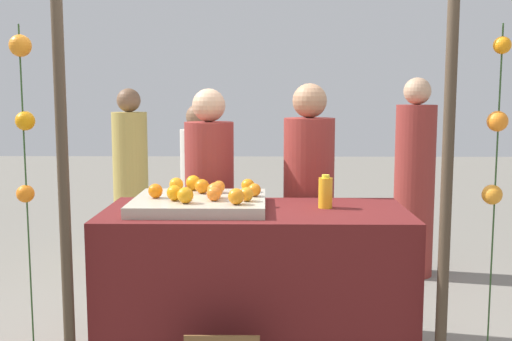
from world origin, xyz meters
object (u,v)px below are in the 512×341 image
at_px(stall_counter, 256,291).
at_px(vendor_right, 308,218).
at_px(vendor_left, 210,219).
at_px(juice_bottle, 325,192).
at_px(orange_0, 254,190).
at_px(orange_1, 176,185).

relative_size(stall_counter, vendor_right, 1.03).
bearing_deg(stall_counter, vendor_left, 115.87).
bearing_deg(juice_bottle, vendor_right, 95.69).
relative_size(vendor_left, vendor_right, 0.98).
xyz_separation_m(orange_0, vendor_right, (0.35, 0.52, -0.27)).
height_order(juice_bottle, vendor_right, vendor_right).
xyz_separation_m(orange_0, orange_1, (-0.47, 0.17, 0.00)).
bearing_deg(stall_counter, vendor_right, 60.67).
height_order(vendor_left, vendor_right, vendor_right).
bearing_deg(vendor_right, orange_0, -123.63).
xyz_separation_m(vendor_left, vendor_right, (0.65, -0.05, 0.02)).
relative_size(juice_bottle, vendor_left, 0.12).
distance_m(stall_counter, juice_bottle, 0.69).
relative_size(stall_counter, orange_1, 20.19).
bearing_deg(juice_bottle, orange_1, 167.39).
height_order(stall_counter, juice_bottle, juice_bottle).
bearing_deg(juice_bottle, stall_counter, -172.15).
distance_m(stall_counter, vendor_right, 0.75).
xyz_separation_m(juice_bottle, vendor_left, (-0.71, 0.60, -0.28)).
distance_m(juice_bottle, vendor_right, 0.61).
bearing_deg(orange_1, vendor_right, 23.44).
relative_size(orange_0, orange_1, 0.89).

